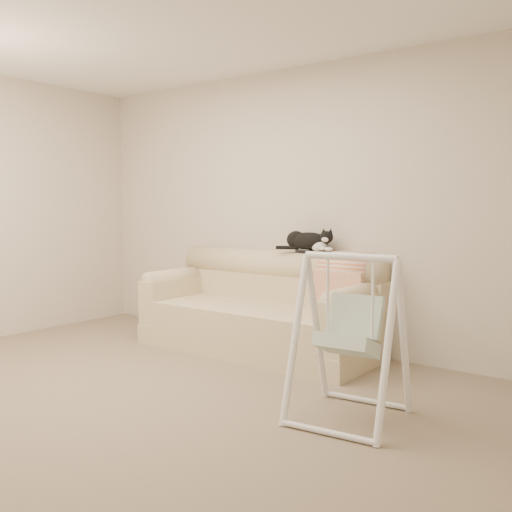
{
  "coord_description": "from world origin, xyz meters",
  "views": [
    {
      "loc": [
        2.97,
        -2.53,
        1.31
      ],
      "look_at": [
        0.09,
        1.27,
        0.9
      ],
      "focal_mm": 40.0,
      "sensor_mm": 36.0,
      "label": 1
    }
  ],
  "objects": [
    {
      "name": "room_shell",
      "position": [
        0.0,
        0.0,
        1.53
      ],
      "size": [
        5.04,
        4.04,
        2.6
      ],
      "color": "beige",
      "rests_on": "ground"
    },
    {
      "name": "remote_a",
      "position": [
        0.22,
        1.83,
        0.91
      ],
      "size": [
        0.19,
        0.07,
        0.03
      ],
      "color": "black",
      "rests_on": "sofa"
    },
    {
      "name": "throw_blanket",
      "position": [
        0.64,
        1.84,
        0.72
      ],
      "size": [
        0.46,
        0.38,
        0.58
      ],
      "color": "#DE6C42",
      "rests_on": "sofa"
    },
    {
      "name": "remote_b",
      "position": [
        0.39,
        1.84,
        0.91
      ],
      "size": [
        0.16,
        0.15,
        0.02
      ],
      "color": "black",
      "rests_on": "sofa"
    },
    {
      "name": "ground_plane",
      "position": [
        0.0,
        0.0,
        0.0
      ],
      "size": [
        5.0,
        5.0,
        0.0
      ],
      "primitive_type": "plane",
      "color": "#73634D",
      "rests_on": "ground"
    },
    {
      "name": "sofa",
      "position": [
        -0.1,
        1.62,
        0.35
      ],
      "size": [
        2.2,
        0.93,
        0.9
      ],
      "color": "beige",
      "rests_on": "ground"
    },
    {
      "name": "baby_swing",
      "position": [
        1.35,
        0.56,
        0.52
      ],
      "size": [
        0.7,
        0.73,
        1.04
      ],
      "color": "white",
      "rests_on": "ground"
    },
    {
      "name": "tuxedo_cat",
      "position": [
        0.24,
        1.86,
        1.0
      ],
      "size": [
        0.55,
        0.26,
        0.22
      ],
      "color": "black",
      "rests_on": "sofa"
    }
  ]
}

